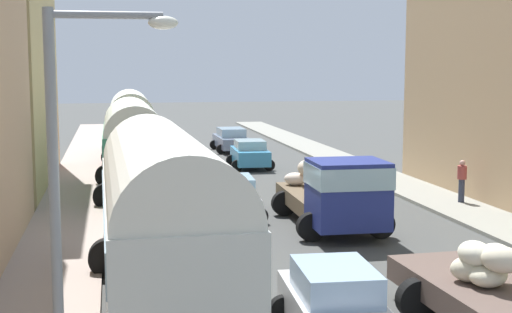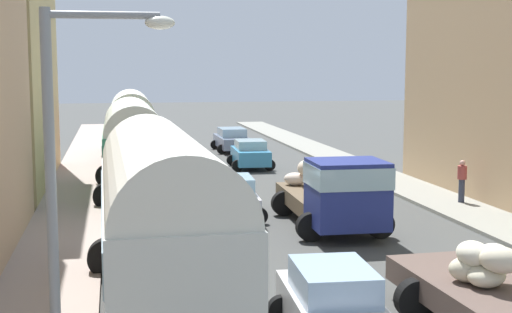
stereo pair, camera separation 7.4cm
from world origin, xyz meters
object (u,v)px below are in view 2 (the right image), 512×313
car_0 (250,154)px  parked_bus_1 (133,144)px  cargo_truck_1 (336,193)px  car_2 (333,305)px  streetlamp_near (70,180)px  car_1 (232,140)px  pedestrian_1 (462,180)px  parked_bus_0 (161,213)px  car_3 (231,197)px  parked_bus_2 (131,122)px

car_0 → parked_bus_1: bearing=-131.4°
parked_bus_1 → car_0: bearing=48.6°
cargo_truck_1 → car_2: (-2.95, -9.16, -0.55)m
parked_bus_1 → streetlamp_near: (-1.40, -19.57, 1.56)m
car_1 → pedestrian_1: pedestrian_1 is taller
parked_bus_1 → streetlamp_near: 19.69m
car_0 → car_1: size_ratio=0.84×
parked_bus_0 → car_2: bearing=-37.4°
car_3 → streetlamp_near: bearing=-108.2°
parked_bus_2 → car_0: 8.00m
car_0 → car_3: bearing=-103.9°
pedestrian_1 → car_3: bearing=-176.6°
cargo_truck_1 → pedestrian_1: size_ratio=3.70×
cargo_truck_1 → streetlamp_near: bearing=-123.8°
streetlamp_near → parked_bus_1: bearing=85.9°
cargo_truck_1 → car_0: (0.07, 15.30, -0.55)m
car_2 → parked_bus_0: bearing=142.6°
streetlamp_near → pedestrian_1: bearing=46.9°
car_1 → streetlamp_near: size_ratio=0.70×
pedestrian_1 → streetlamp_near: streetlamp_near is taller
parked_bus_1 → parked_bus_2: (0.25, 12.18, -0.02)m
car_0 → parked_bus_0: bearing=-105.7°
parked_bus_2 → cargo_truck_1: parked_bus_2 is taller
car_0 → car_1: 7.84m
pedestrian_1 → streetlamp_near: size_ratio=0.29×
parked_bus_2 → car_2: size_ratio=2.14×
parked_bus_2 → car_0: (6.15, -4.92, -1.42)m
parked_bus_1 → car_1: bearing=66.1°
parked_bus_2 → streetlamp_near: bearing=-93.0°
car_3 → pedestrian_1: size_ratio=2.11×
parked_bus_1 → car_3: parked_bus_1 is taller
car_0 → car_1: car_0 is taller
car_0 → car_3: same height
car_2 → cargo_truck_1: bearing=72.2°
parked_bus_1 → car_2: parked_bus_1 is taller
parked_bus_1 → car_0: 9.79m
cargo_truck_1 → car_2: size_ratio=1.67×
pedestrian_1 → car_2: bearing=-126.2°
parked_bus_1 → car_1: parked_bus_1 is taller
parked_bus_2 → car_2: 29.59m
parked_bus_0 → parked_bus_1: bearing=90.8°
car_0 → streetlamp_near: (-7.80, -26.84, 3.01)m
streetlamp_near → car_1: bearing=76.9°
car_2 → streetlamp_near: (-4.79, -2.37, 3.01)m
cargo_truck_1 → pedestrian_1: (6.21, 3.36, -0.29)m
parked_bus_0 → parked_bus_1: parked_bus_0 is taller
car_2 → car_3: car_2 is taller
streetlamp_near → car_0: bearing=73.8°
parked_bus_0 → streetlamp_near: 5.28m
parked_bus_2 → car_3: 17.73m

